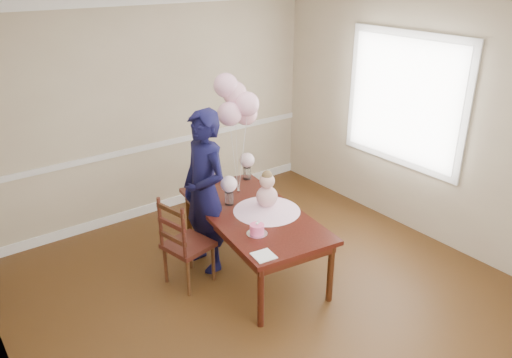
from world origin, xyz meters
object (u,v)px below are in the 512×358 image
object	(u,v)px
birthday_cake	(257,229)
dining_chair_seat	(188,245)
woman	(205,192)
dining_table_top	(253,214)

from	to	relation	value
birthday_cake	dining_chair_seat	xyz separation A→B (m)	(-0.42, 0.58, -0.31)
dining_chair_seat	woman	world-z (taller)	woman
birthday_cake	woman	bearing A→B (deg)	98.30
birthday_cake	dining_chair_seat	bearing A→B (deg)	125.69
dining_chair_seat	woman	xyz separation A→B (m)	(0.31, 0.16, 0.44)
dining_table_top	woman	size ratio (longest dim) A/B	1.05
dining_table_top	birthday_cake	size ratio (longest dim) A/B	13.33
dining_chair_seat	dining_table_top	bearing A→B (deg)	-29.75
birthday_cake	dining_table_top	bearing A→B (deg)	58.42
woman	dining_table_top	bearing A→B (deg)	41.75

